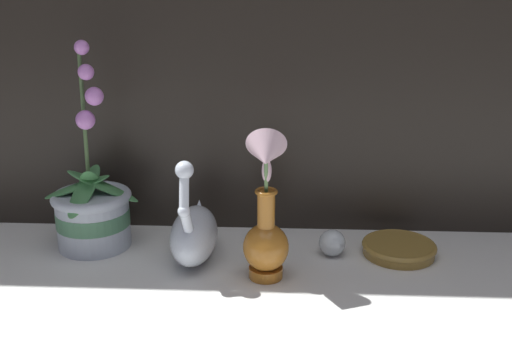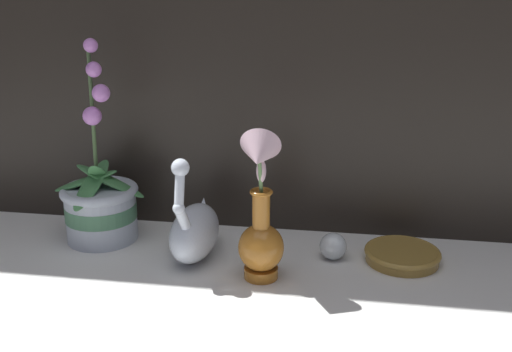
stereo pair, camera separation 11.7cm
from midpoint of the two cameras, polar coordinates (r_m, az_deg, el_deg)
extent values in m
plane|color=silver|center=(1.11, -4.09, -11.15)|extent=(2.80, 2.80, 0.00)
cylinder|color=#B2BCCC|center=(1.33, -17.71, -4.02)|extent=(0.15, 0.15, 0.12)
cylinder|color=#477A56|center=(1.33, -17.73, -3.79)|extent=(0.15, 0.15, 0.03)
torus|color=#B2BCCC|center=(1.31, -17.93, -1.94)|extent=(0.17, 0.17, 0.02)
cylinder|color=#4C6B3D|center=(1.27, -18.63, 4.75)|extent=(0.01, 0.02, 0.30)
ellipsoid|color=#427F47|center=(1.29, -16.91, -1.00)|extent=(0.15, 0.05, 0.08)
ellipsoid|color=#427F47|center=(1.33, -17.96, -0.62)|extent=(0.09, 0.18, 0.11)
ellipsoid|color=#427F47|center=(1.31, -19.17, -1.04)|extent=(0.14, 0.07, 0.05)
ellipsoid|color=#427F47|center=(1.28, -18.60, -1.38)|extent=(0.06, 0.14, 0.08)
sphere|color=#C67AD1|center=(1.24, -18.96, 11.49)|extent=(0.03, 0.03, 0.03)
sphere|color=#C67AD1|center=(1.23, -18.60, 9.33)|extent=(0.03, 0.03, 0.03)
sphere|color=#C67AD1|center=(1.22, -17.86, 7.21)|extent=(0.04, 0.04, 0.04)
sphere|color=#C67AD1|center=(1.23, -18.62, 5.05)|extent=(0.04, 0.04, 0.04)
ellipsoid|color=silver|center=(1.22, -8.68, -5.65)|extent=(0.09, 0.19, 0.11)
cone|color=silver|center=(1.28, -8.10, -3.69)|extent=(0.05, 0.07, 0.08)
cylinder|color=silver|center=(1.13, -9.59, -4.42)|extent=(0.02, 0.07, 0.08)
sphere|color=silver|center=(1.09, -9.95, -3.39)|extent=(0.02, 0.02, 0.02)
cylinder|color=silver|center=(1.09, -9.94, -1.45)|extent=(0.02, 0.04, 0.08)
sphere|color=silver|center=(1.09, -9.92, 0.51)|extent=(0.03, 0.03, 0.03)
cylinder|color=#B26B23|center=(1.16, -2.00, -9.17)|extent=(0.07, 0.07, 0.02)
ellipsoid|color=#B26B23|center=(1.14, -2.03, -6.86)|extent=(0.09, 0.09, 0.09)
cylinder|color=#B26B23|center=(1.10, -2.07, -3.27)|extent=(0.03, 0.03, 0.07)
torus|color=#B26B23|center=(1.09, -2.09, -1.56)|extent=(0.04, 0.04, 0.01)
cylinder|color=#567A47|center=(1.07, -2.17, -0.12)|extent=(0.01, 0.03, 0.07)
cone|color=beige|center=(1.04, -2.29, 2.07)|extent=(0.07, 0.08, 0.09)
ellipsoid|color=beige|center=(1.07, -2.11, 0.46)|extent=(0.02, 0.02, 0.04)
sphere|color=silver|center=(1.24, 4.57, -6.42)|extent=(0.06, 0.06, 0.06)
cylinder|color=olive|center=(1.27, 10.89, -6.89)|extent=(0.15, 0.15, 0.02)
torus|color=olive|center=(1.26, 10.91, -6.59)|extent=(0.15, 0.15, 0.01)
camera|label=1|loc=(0.06, -92.86, -0.96)|focal=42.00mm
camera|label=2|loc=(0.06, 87.14, 0.96)|focal=42.00mm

